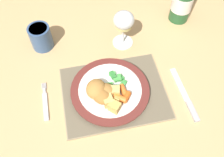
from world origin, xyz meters
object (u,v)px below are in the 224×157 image
(table_knife, at_px, (186,98))
(wine_glass, at_px, (124,22))
(dinner_plate, at_px, (110,91))
(dining_table, at_px, (107,71))
(drinking_cup, at_px, (41,37))
(fork, at_px, (45,104))

(table_knife, xyz_separation_m, wine_glass, (-0.14, 0.27, 0.10))
(dinner_plate, distance_m, table_knife, 0.24)
(table_knife, height_order, wine_glass, wine_glass)
(dining_table, relative_size, dinner_plate, 5.54)
(drinking_cup, bearing_deg, wine_glass, -9.03)
(dinner_plate, height_order, wine_glass, wine_glass)
(drinking_cup, bearing_deg, table_knife, -36.56)
(fork, relative_size, wine_glass, 0.97)
(table_knife, relative_size, drinking_cup, 2.31)
(dinner_plate, xyz_separation_m, fork, (-0.20, 0.00, -0.01))
(dining_table, distance_m, table_knife, 0.31)
(dinner_plate, height_order, fork, dinner_plate)
(dining_table, xyz_separation_m, fork, (-0.22, -0.14, 0.08))
(table_knife, bearing_deg, fork, 170.65)
(dining_table, bearing_deg, table_knife, -44.92)
(table_knife, distance_m, wine_glass, 0.32)
(dinner_plate, distance_m, drinking_cup, 0.32)
(wine_glass, bearing_deg, drinking_cup, 170.97)
(fork, xyz_separation_m, table_knife, (0.43, -0.07, 0.00))
(dinner_plate, bearing_deg, wine_glass, 66.27)
(fork, bearing_deg, table_knife, -9.35)
(fork, relative_size, table_knife, 0.68)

